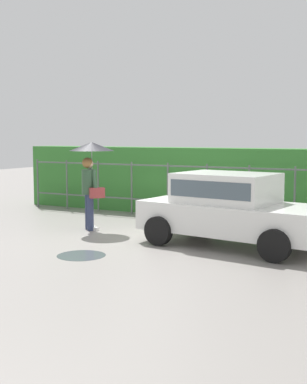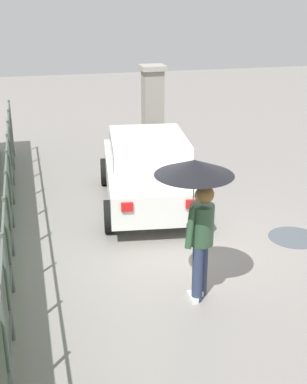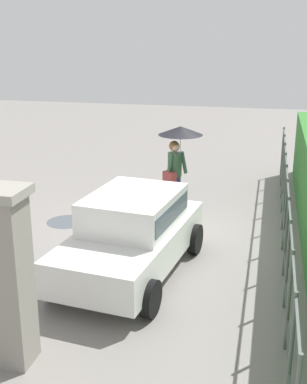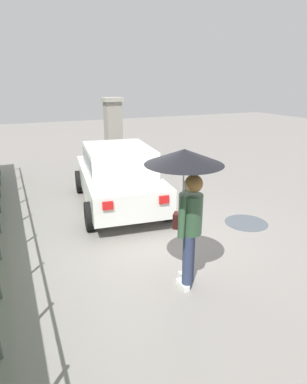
% 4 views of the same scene
% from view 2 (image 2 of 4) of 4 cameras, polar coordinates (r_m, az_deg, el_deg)
% --- Properties ---
extents(ground_plane, '(40.00, 40.00, 0.00)m').
position_cam_2_polar(ground_plane, '(9.05, 2.63, -5.88)').
color(ground_plane, gray).
extents(car, '(3.89, 2.23, 1.48)m').
position_cam_2_polar(car, '(10.44, -0.63, 2.72)').
color(car, white).
rests_on(car, ground).
extents(pedestrian, '(1.06, 1.06, 2.09)m').
position_cam_2_polar(pedestrian, '(6.93, 4.81, -0.36)').
color(pedestrian, '#2D3856').
rests_on(pedestrian, ground).
extents(gate_pillar, '(0.60, 0.60, 2.42)m').
position_cam_2_polar(gate_pillar, '(13.22, -0.09, 8.69)').
color(gate_pillar, gray).
rests_on(gate_pillar, ground).
extents(fence_section, '(11.53, 0.05, 1.50)m').
position_cam_2_polar(fence_section, '(8.67, -15.57, -1.95)').
color(fence_section, '#59605B').
rests_on(fence_section, ground).
extents(puddle_near, '(0.92, 0.92, 0.00)m').
position_cam_2_polar(puddle_near, '(9.65, 15.16, -4.83)').
color(puddle_near, '#4C545B').
rests_on(puddle_near, ground).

